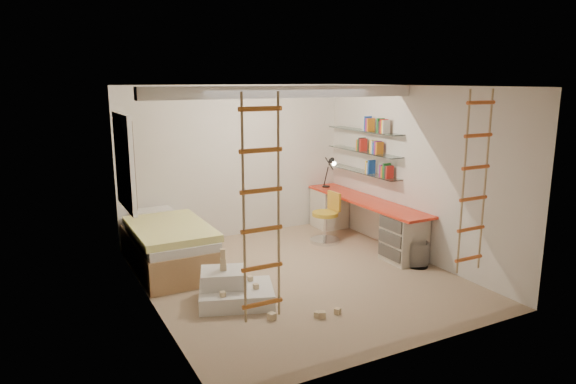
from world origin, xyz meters
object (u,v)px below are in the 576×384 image
play_platform (233,290)px  desk (363,219)px  bed (168,245)px  swivel_chair (326,224)px

play_platform → desk: bearing=23.2°
desk → bed: size_ratio=1.40×
swivel_chair → play_platform: swivel_chair is taller
desk → bed: desk is taller
desk → swivel_chair: size_ratio=3.31×
play_platform → bed: bearing=103.4°
desk → play_platform: 3.08m
swivel_chair → play_platform: (-2.29, -1.51, -0.16)m
swivel_chair → play_platform: size_ratio=0.79×
bed → play_platform: size_ratio=1.87×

